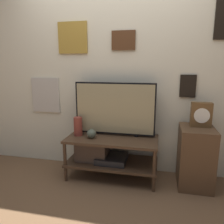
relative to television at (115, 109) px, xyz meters
name	(u,v)px	position (x,y,z in m)	size (l,w,h in m)	color
ground_plane	(106,189)	(-0.01, -0.41, -0.85)	(12.00, 12.00, 0.00)	brown
wall_back	(117,67)	(-0.01, 0.19, 0.51)	(6.40, 0.08, 2.70)	beige
media_console	(105,152)	(-0.10, -0.11, -0.53)	(1.10, 0.51, 0.51)	#422D1E
television	(115,109)	(0.00, 0.00, 0.00)	(0.99, 0.05, 0.66)	black
vase_round_glass	(91,134)	(-0.25, -0.17, -0.28)	(0.11, 0.11, 0.11)	#4C5647
vase_tall_ceramic	(78,126)	(-0.45, -0.10, -0.22)	(0.11, 0.11, 0.23)	brown
side_table	(195,157)	(0.96, -0.09, -0.50)	(0.37, 0.46, 0.69)	#513823
mantel_clock	(201,115)	(1.00, -0.03, -0.02)	(0.22, 0.11, 0.28)	brown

